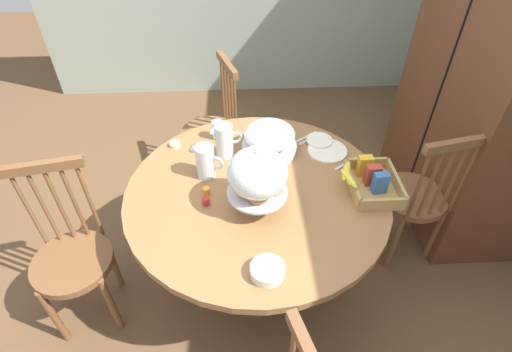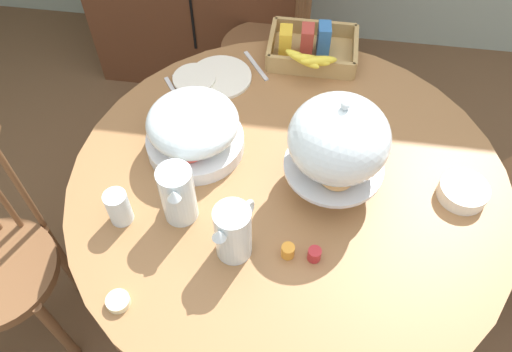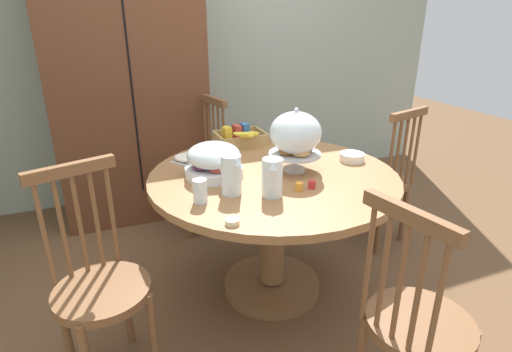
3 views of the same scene
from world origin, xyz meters
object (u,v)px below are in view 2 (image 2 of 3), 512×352
cereal_basket (310,48)px  butter_dish (118,301)px  windsor_chair_facing_door (270,50)px  china_plate_large (220,77)px  fruit_platter_covered (194,129)px  pastry_stand_with_dome (338,142)px  orange_juice_pitcher (178,196)px  milk_pitcher (233,234)px  drinking_glass (119,207)px  dining_table (286,215)px  cereal_bowl (463,191)px  china_plate_small (194,78)px

cereal_basket → butter_dish: 1.08m
windsor_chair_facing_door → china_plate_large: bearing=-102.0°
fruit_platter_covered → pastry_stand_with_dome: bearing=-11.9°
windsor_chair_facing_door → cereal_basket: 0.54m
fruit_platter_covered → orange_juice_pitcher: bearing=-87.2°
milk_pitcher → pastry_stand_with_dome: bearing=45.8°
fruit_platter_covered → cereal_basket: bearing=56.5°
pastry_stand_with_dome → china_plate_large: 0.61m
cereal_basket → drinking_glass: bearing=-121.4°
dining_table → butter_dish: size_ratio=21.92×
orange_juice_pitcher → china_plate_large: orange_juice_pitcher is taller
windsor_chair_facing_door → cereal_bowl: 1.19m
milk_pitcher → china_plate_large: size_ratio=0.82×
cereal_basket → butter_dish: (-0.40, -1.00, -0.03)m
cereal_basket → windsor_chair_facing_door: bearing=115.9°
windsor_chair_facing_door → china_plate_small: windsor_chair_facing_door is taller
dining_table → pastry_stand_with_dome: bearing=-2.6°
dining_table → pastry_stand_with_dome: 0.41m
windsor_chair_facing_door → fruit_platter_covered: (-0.13, -0.86, 0.37)m
milk_pitcher → butter_dish: (-0.26, -0.19, -0.07)m
drinking_glass → china_plate_small: bearing=82.2°
pastry_stand_with_dome → china_plate_large: size_ratio=1.56×
cereal_basket → cereal_bowl: size_ratio=2.26×
cereal_bowl → dining_table: bearing=-178.4°
windsor_chair_facing_door → pastry_stand_with_dome: (0.29, -0.95, 0.48)m
fruit_platter_covered → cereal_bowl: bearing=-5.0°
fruit_platter_covered → dining_table: bearing=-15.5°
drinking_glass → butter_dish: (0.07, -0.24, -0.04)m
milk_pitcher → cereal_bowl: size_ratio=1.30×
pastry_stand_with_dome → orange_juice_pitcher: 0.45m
windsor_chair_facing_door → butter_dish: bearing=-98.6°
windsor_chair_facing_door → pastry_stand_with_dome: bearing=-72.9°
dining_table → cereal_basket: bearing=88.5°
cereal_basket → cereal_bowl: (0.48, -0.55, -0.02)m
orange_juice_pitcher → cereal_bowl: 0.81m
windsor_chair_facing_door → cereal_basket: windsor_chair_facing_door is taller
china_plate_large → drinking_glass: drinking_glass is taller
fruit_platter_covered → milk_pitcher: milk_pitcher is taller
drinking_glass → butter_dish: drinking_glass is taller
fruit_platter_covered → china_plate_large: 0.33m
orange_juice_pitcher → cereal_basket: bearing=67.1°
milk_pitcher → butter_dish: size_ratio=3.02×
milk_pitcher → dining_table: bearing=64.4°
windsor_chair_facing_door → cereal_bowl: (0.67, -0.93, 0.31)m
orange_juice_pitcher → china_plate_small: orange_juice_pitcher is taller
windsor_chair_facing_door → china_plate_large: size_ratio=4.43×
orange_juice_pitcher → china_plate_large: size_ratio=0.86×
butter_dish → dining_table: bearing=49.4°
fruit_platter_covered → cereal_bowl: size_ratio=2.14×
pastry_stand_with_dome → butter_dish: (-0.50, -0.44, -0.19)m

